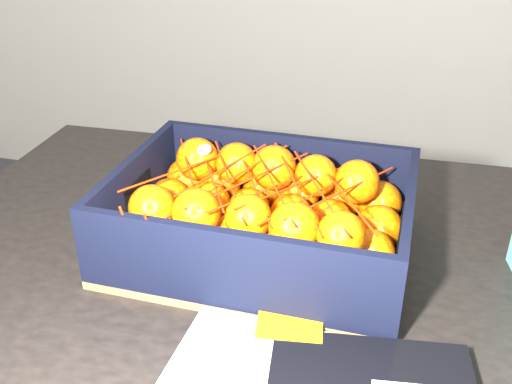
# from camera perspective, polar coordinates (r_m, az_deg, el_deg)

# --- Properties ---
(table) EXTENTS (1.24, 0.86, 0.75)m
(table) POSITION_cam_1_polar(r_m,az_deg,el_deg) (0.86, 6.25, -13.23)
(table) COLOR black
(table) RESTS_ON ground
(produce_crate) EXTENTS (0.39, 0.30, 0.12)m
(produce_crate) POSITION_cam_1_polar(r_m,az_deg,el_deg) (0.82, 0.58, -3.54)
(produce_crate) COLOR olive
(produce_crate) RESTS_ON table
(clementine_heap) EXTENTS (0.38, 0.28, 0.12)m
(clementine_heap) POSITION_cam_1_polar(r_m,az_deg,el_deg) (0.81, 0.53, -2.22)
(clementine_heap) COLOR #F35F05
(clementine_heap) RESTS_ON produce_crate
(mesh_net) EXTENTS (0.33, 0.26, 0.09)m
(mesh_net) POSITION_cam_1_polar(r_m,az_deg,el_deg) (0.78, -0.04, 0.74)
(mesh_net) COLOR red
(mesh_net) RESTS_ON clementine_heap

